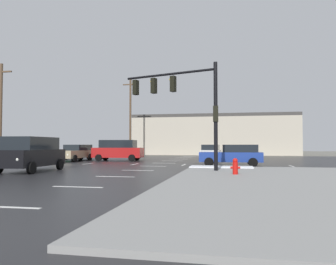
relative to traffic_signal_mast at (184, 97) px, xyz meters
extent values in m
plane|color=slate|center=(-2.90, 6.17, -4.42)|extent=(120.00, 120.00, 0.00)
cube|color=#232326|center=(-2.90, 6.17, -4.41)|extent=(44.00, 44.00, 0.02)
cube|color=white|center=(2.10, 2.17, -4.25)|extent=(4.00, 1.60, 0.06)
cube|color=silver|center=(-2.90, -11.83, -4.39)|extent=(2.00, 0.15, 0.01)
cube|color=silver|center=(-2.90, -7.83, -4.39)|extent=(2.00, 0.15, 0.01)
cube|color=silver|center=(-2.90, -3.83, -4.39)|extent=(2.00, 0.15, 0.01)
cube|color=silver|center=(-2.90, 0.17, -4.39)|extent=(2.00, 0.15, 0.01)
cube|color=silver|center=(-2.90, 4.17, -4.39)|extent=(2.00, 0.15, 0.01)
cube|color=silver|center=(-2.90, 8.17, -4.39)|extent=(2.00, 0.15, 0.01)
cube|color=silver|center=(-2.90, 12.17, -4.39)|extent=(2.00, 0.15, 0.01)
cube|color=silver|center=(-2.90, 16.17, -4.39)|extent=(2.00, 0.15, 0.01)
cube|color=silver|center=(-2.90, 20.17, -4.39)|extent=(2.00, 0.15, 0.01)
cube|color=silver|center=(-2.90, 24.17, -4.39)|extent=(2.00, 0.15, 0.01)
cube|color=silver|center=(-16.90, 6.17, -4.39)|extent=(0.15, 2.00, 0.01)
cube|color=silver|center=(-12.90, 6.17, -4.39)|extent=(0.15, 2.00, 0.01)
cube|color=silver|center=(-8.90, 6.17, -4.39)|extent=(0.15, 2.00, 0.01)
cube|color=silver|center=(-4.90, 6.17, -4.39)|extent=(0.15, 2.00, 0.01)
cube|color=silver|center=(-0.90, 6.17, -4.39)|extent=(0.15, 2.00, 0.01)
cube|color=silver|center=(3.10, 6.17, -4.39)|extent=(0.15, 2.00, 0.01)
cube|color=silver|center=(7.10, 6.17, -4.39)|extent=(0.15, 2.00, 0.01)
cube|color=silver|center=(0.60, 2.17, -4.39)|extent=(0.45, 7.00, 0.01)
cylinder|color=black|center=(1.89, -0.57, -1.19)|extent=(0.22, 0.22, 6.17)
cylinder|color=black|center=(-0.98, 0.29, 1.49)|extent=(5.79, 1.86, 0.14)
cube|color=black|center=(-0.69, 0.21, 0.87)|extent=(0.37, 0.43, 0.95)
sphere|color=yellow|center=(-0.85, 0.25, 1.15)|extent=(0.20, 0.20, 0.20)
cube|color=black|center=(-1.99, 0.60, 0.87)|extent=(0.37, 0.43, 0.95)
sphere|color=yellow|center=(-2.14, 0.64, 1.15)|extent=(0.20, 0.20, 0.20)
cube|color=black|center=(-3.28, 0.98, 0.87)|extent=(0.37, 0.43, 0.95)
sphere|color=yellow|center=(-3.43, 1.03, 1.15)|extent=(0.20, 0.20, 0.20)
cube|color=black|center=(1.89, -0.57, -1.08)|extent=(0.28, 0.36, 0.90)
cylinder|color=red|center=(2.93, -2.75, -3.98)|extent=(0.26, 0.26, 0.60)
sphere|color=red|center=(2.93, -2.75, -3.61)|extent=(0.25, 0.25, 0.25)
cylinder|color=red|center=(2.75, -2.75, -3.95)|extent=(0.12, 0.11, 0.11)
cylinder|color=red|center=(3.11, -2.75, -3.95)|extent=(0.12, 0.11, 0.11)
cube|color=#BCB29E|center=(0.08, 34.24, -1.49)|extent=(25.50, 8.00, 5.85)
cube|color=#3F3D3A|center=(0.08, 34.24, 1.68)|extent=(25.50, 8.00, 0.50)
cube|color=navy|center=(2.70, 5.26, -3.72)|extent=(4.50, 1.81, 0.70)
cube|color=black|center=(3.38, 5.26, -3.09)|extent=(2.48, 1.66, 0.55)
cylinder|color=black|center=(1.18, 4.35, -4.07)|extent=(0.66, 0.22, 0.66)
cylinder|color=black|center=(1.17, 6.15, -4.07)|extent=(0.66, 0.22, 0.66)
cylinder|color=black|center=(4.24, 4.36, -4.07)|extent=(0.66, 0.22, 0.66)
cylinder|color=black|center=(4.23, 6.16, -4.07)|extent=(0.66, 0.22, 0.66)
sphere|color=white|center=(0.51, 4.67, -3.72)|extent=(0.18, 0.18, 0.18)
sphere|color=white|center=(0.50, 5.83, -3.72)|extent=(0.18, 0.18, 0.18)
cube|color=#B21919|center=(-8.12, 11.31, -3.59)|extent=(4.89, 2.17, 0.95)
cube|color=black|center=(-8.12, 11.31, -2.74)|extent=(3.44, 1.95, 0.75)
cylinder|color=black|center=(-9.71, 10.26, -4.07)|extent=(0.67, 0.25, 0.66)
cylinder|color=black|center=(-9.80, 12.21, -4.07)|extent=(0.67, 0.25, 0.66)
cylinder|color=black|center=(-6.45, 10.41, -4.07)|extent=(0.67, 0.25, 0.66)
cylinder|color=black|center=(-6.54, 12.36, -4.07)|extent=(0.67, 0.25, 0.66)
sphere|color=white|center=(-10.44, 10.58, -3.59)|extent=(0.18, 0.18, 0.18)
sphere|color=white|center=(-10.50, 11.83, -3.59)|extent=(0.18, 0.18, 0.18)
cube|color=tan|center=(-12.04, 9.83, -3.72)|extent=(1.88, 4.53, 0.70)
cube|color=black|center=(-12.03, 10.51, -3.09)|extent=(1.70, 2.50, 0.55)
cylinder|color=black|center=(-11.17, 8.29, -4.07)|extent=(0.23, 0.66, 0.66)
cylinder|color=black|center=(-12.97, 8.32, -4.07)|extent=(0.23, 0.66, 0.66)
cylinder|color=black|center=(-11.12, 11.35, -4.07)|extent=(0.23, 0.66, 0.66)
cylinder|color=black|center=(-12.92, 11.38, -4.07)|extent=(0.23, 0.66, 0.66)
sphere|color=white|center=(-11.51, 7.62, -3.72)|extent=(0.18, 0.18, 0.18)
sphere|color=white|center=(-12.66, 7.64, -3.72)|extent=(0.18, 0.18, 0.18)
cube|color=#195933|center=(-13.91, 13.15, -3.72)|extent=(4.67, 2.28, 0.70)
cube|color=black|center=(-13.24, 13.08, -3.09)|extent=(2.64, 1.92, 0.55)
cylinder|color=black|center=(-15.53, 12.43, -4.07)|extent=(0.68, 0.29, 0.66)
cylinder|color=black|center=(-15.33, 14.22, -4.07)|extent=(0.68, 0.29, 0.66)
cylinder|color=black|center=(-12.49, 12.09, -4.07)|extent=(0.68, 0.29, 0.66)
cylinder|color=black|center=(-12.29, 13.88, -4.07)|extent=(0.68, 0.29, 0.66)
sphere|color=white|center=(-16.16, 12.82, -3.72)|extent=(0.18, 0.18, 0.18)
sphere|color=white|center=(-16.04, 13.97, -3.72)|extent=(0.18, 0.18, 0.18)
cube|color=white|center=(0.71, 15.40, -3.72)|extent=(1.97, 4.56, 0.70)
cube|color=black|center=(0.69, 14.72, -3.09)|extent=(1.75, 2.53, 0.55)
cylinder|color=black|center=(-0.13, 16.96, -4.07)|extent=(0.24, 0.67, 0.66)
cylinder|color=black|center=(1.67, 16.90, -4.07)|extent=(0.24, 0.67, 0.66)
cylinder|color=black|center=(-0.25, 13.90, -4.07)|extent=(0.24, 0.67, 0.66)
cylinder|color=black|center=(1.55, 13.84, -4.07)|extent=(0.24, 0.67, 0.66)
sphere|color=white|center=(0.22, 17.62, -3.72)|extent=(0.18, 0.18, 0.18)
sphere|color=white|center=(1.37, 17.58, -3.72)|extent=(0.18, 0.18, 0.18)
cube|color=black|center=(-8.87, -1.72, -3.59)|extent=(2.18, 4.89, 0.95)
cube|color=black|center=(-8.87, -1.72, -2.74)|extent=(1.96, 3.44, 0.75)
cylinder|color=black|center=(-7.82, -3.30, -4.07)|extent=(0.25, 0.67, 0.66)
cylinder|color=black|center=(-7.98, -0.04, -4.07)|extent=(0.25, 0.67, 0.66)
cylinder|color=black|center=(-9.92, -0.13, -4.07)|extent=(0.25, 0.67, 0.66)
sphere|color=white|center=(-8.13, -4.03, -3.59)|extent=(0.18, 0.18, 0.18)
cylinder|color=brown|center=(-19.14, 8.65, 0.32)|extent=(0.28, 0.28, 9.48)
cube|color=brown|center=(-19.14, 8.65, 4.26)|extent=(2.20, 0.14, 0.14)
cylinder|color=brown|center=(-10.96, 24.21, 0.98)|extent=(0.28, 0.28, 10.79)
cube|color=brown|center=(-10.96, 24.21, 5.57)|extent=(2.20, 0.14, 0.14)
camera|label=1|loc=(2.73, -19.20, -2.82)|focal=34.95mm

